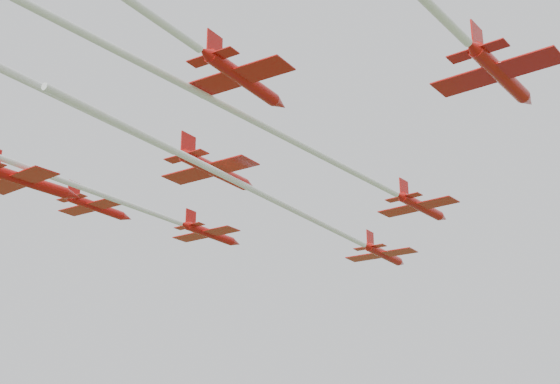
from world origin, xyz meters
The scene contains 5 objects.
jet_lead centered at (-1.02, 7.91, 58.47)m, with size 8.93×61.22×2.69m.
jet_row2_left centered at (-16.06, -13.25, 59.24)m, with size 8.51×69.03×2.54m.
jet_row2_right centered at (9.29, -12.23, 58.14)m, with size 9.86×68.76×2.45m.
jet_row3_left centered at (-25.25, -15.92, 61.79)m, with size 8.57×53.25×2.58m.
jet_row3_mid centered at (-3.51, -17.05, 60.02)m, with size 9.83×44.98×2.95m.
Camera 1 is at (40.37, -64.00, 32.80)m, focal length 50.00 mm.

